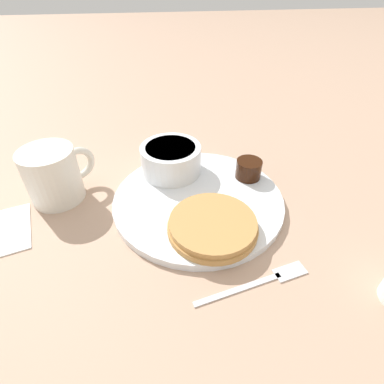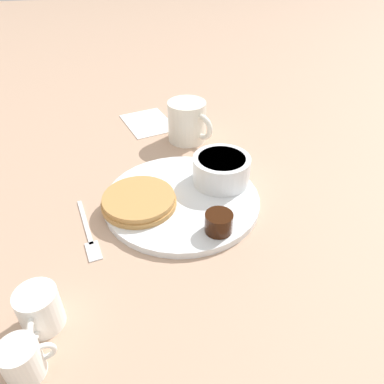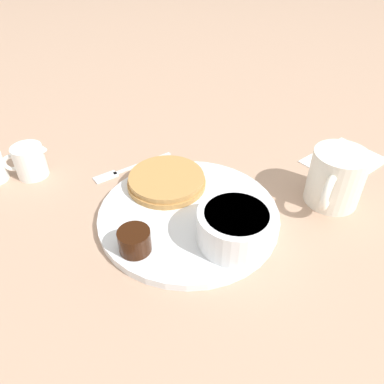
{
  "view_description": "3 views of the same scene",
  "coord_description": "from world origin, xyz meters",
  "px_view_note": "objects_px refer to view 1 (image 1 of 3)",
  "views": [
    {
      "loc": [
        0.06,
        0.36,
        0.32
      ],
      "look_at": [
        0.01,
        0.0,
        0.03
      ],
      "focal_mm": 28.0,
      "sensor_mm": 36.0,
      "label": 1
    },
    {
      "loc": [
        -0.51,
        0.07,
        0.41
      ],
      "look_at": [
        -0.0,
        -0.02,
        0.02
      ],
      "focal_mm": 35.0,
      "sensor_mm": 36.0,
      "label": 2
    },
    {
      "loc": [
        -0.15,
        -0.39,
        0.38
      ],
      "look_at": [
        0.0,
        -0.0,
        0.05
      ],
      "focal_mm": 35.0,
      "sensor_mm": 36.0,
      "label": 3
    }
  ],
  "objects_px": {
    "plate": "(198,200)",
    "bowl": "(171,158)",
    "coffee_mug": "(54,175)",
    "fork": "(265,280)"
  },
  "relations": [
    {
      "from": "plate",
      "to": "bowl",
      "type": "height_order",
      "value": "bowl"
    },
    {
      "from": "coffee_mug",
      "to": "fork",
      "type": "bearing_deg",
      "value": 144.42
    },
    {
      "from": "bowl",
      "to": "fork",
      "type": "relative_size",
      "value": 0.69
    },
    {
      "from": "bowl",
      "to": "coffee_mug",
      "type": "distance_m",
      "value": 0.19
    },
    {
      "from": "coffee_mug",
      "to": "fork",
      "type": "xyz_separation_m",
      "value": [
        -0.28,
        0.2,
        -0.04
      ]
    },
    {
      "from": "plate",
      "to": "bowl",
      "type": "xyz_separation_m",
      "value": [
        0.04,
        -0.08,
        0.03
      ]
    },
    {
      "from": "fork",
      "to": "bowl",
      "type": "bearing_deg",
      "value": -67.54
    },
    {
      "from": "bowl",
      "to": "fork",
      "type": "xyz_separation_m",
      "value": [
        -0.1,
        0.23,
        -0.04
      ]
    },
    {
      "from": "bowl",
      "to": "coffee_mug",
      "type": "relative_size",
      "value": 1.0
    },
    {
      "from": "plate",
      "to": "bowl",
      "type": "bearing_deg",
      "value": -64.85
    }
  ]
}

